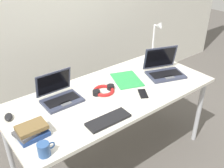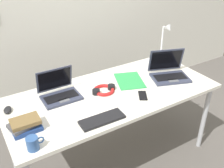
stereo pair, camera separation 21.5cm
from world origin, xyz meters
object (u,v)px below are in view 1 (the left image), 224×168
(laptop_near_lamp, at_px, (164,69))
(computer_mouse, at_px, (8,117))
(laptop_center, at_px, (60,95))
(headphones, at_px, (104,90))
(book_stack, at_px, (31,131))
(cell_phone, at_px, (143,94))
(coffee_mug, at_px, (44,149))
(external_keyboard, at_px, (108,120))
(desk_lamp, at_px, (156,41))
(paper_folder_back_left, at_px, (127,80))

(laptop_near_lamp, height_order, computer_mouse, laptop_near_lamp)
(laptop_center, distance_m, headphones, 0.37)
(laptop_near_lamp, xyz_separation_m, book_stack, (-1.35, -0.07, -0.01))
(laptop_near_lamp, relative_size, cell_phone, 2.98)
(cell_phone, distance_m, coffee_mug, 0.96)
(external_keyboard, bearing_deg, coffee_mug, -175.69)
(cell_phone, bearing_deg, headphones, 167.08)
(laptop_near_lamp, height_order, external_keyboard, laptop_near_lamp)
(desk_lamp, height_order, laptop_center, desk_lamp)
(laptop_near_lamp, height_order, headphones, laptop_near_lamp)
(laptop_near_lamp, distance_m, headphones, 0.65)
(headphones, bearing_deg, book_stack, -167.69)
(laptop_near_lamp, bearing_deg, computer_mouse, 171.40)
(headphones, distance_m, paper_folder_back_left, 0.29)
(desk_lamp, bearing_deg, laptop_center, -174.80)
(laptop_near_lamp, relative_size, laptop_center, 1.32)
(laptop_center, relative_size, headphones, 1.43)
(paper_folder_back_left, bearing_deg, computer_mouse, 175.24)
(computer_mouse, bearing_deg, book_stack, -59.12)
(cell_phone, bearing_deg, laptop_near_lamp, 50.53)
(external_keyboard, bearing_deg, book_stack, 160.62)
(desk_lamp, relative_size, computer_mouse, 4.17)
(laptop_center, bearing_deg, external_keyboard, -73.19)
(computer_mouse, bearing_deg, desk_lamp, 22.52)
(headphones, xyz_separation_m, coffee_mug, (-0.71, -0.37, 0.03))
(book_stack, bearing_deg, computer_mouse, 102.04)
(computer_mouse, distance_m, book_stack, 0.29)
(laptop_center, height_order, book_stack, laptop_center)
(book_stack, height_order, paper_folder_back_left, book_stack)
(cell_phone, bearing_deg, laptop_center, -179.42)
(cell_phone, height_order, headphones, headphones)
(desk_lamp, bearing_deg, computer_mouse, -176.32)
(desk_lamp, xyz_separation_m, book_stack, (-1.55, -0.38, -0.16))
(external_keyboard, bearing_deg, laptop_center, 108.33)
(desk_lamp, distance_m, coffee_mug, 1.68)
(computer_mouse, bearing_deg, coffee_mug, -65.49)
(desk_lamp, relative_size, headphones, 1.87)
(external_keyboard, height_order, coffee_mug, coffee_mug)
(computer_mouse, height_order, paper_folder_back_left, computer_mouse)
(external_keyboard, bearing_deg, computer_mouse, 141.28)
(coffee_mug, bearing_deg, paper_folder_back_left, 21.84)
(laptop_center, height_order, headphones, laptop_center)
(computer_mouse, distance_m, cell_phone, 1.06)
(external_keyboard, bearing_deg, paper_folder_back_left, 38.47)
(book_stack, relative_size, paper_folder_back_left, 0.71)
(laptop_near_lamp, xyz_separation_m, headphones, (-0.65, 0.09, -0.03))
(external_keyboard, height_order, paper_folder_back_left, external_keyboard)
(external_keyboard, height_order, computer_mouse, computer_mouse)
(computer_mouse, relative_size, paper_folder_back_left, 0.31)
(external_keyboard, xyz_separation_m, book_stack, (-0.49, 0.19, 0.03))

